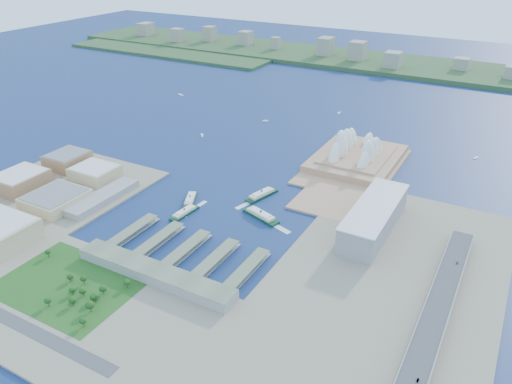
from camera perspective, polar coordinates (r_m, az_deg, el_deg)
The scene contains 25 objects.
ground at distance 669.04m, azimuth -5.09°, elevation -3.42°, with size 3000.00×3000.00×0.00m, color #0E1A41.
west_land at distance 765.46m, azimuth -25.45°, elevation -1.86°, with size 220.00×390.00×3.00m, color gray.
south_land at distance 541.41m, azimuth -17.82°, elevation -13.20°, with size 720.00×180.00×3.00m, color gray.
east_land at distance 549.20m, azimuth 13.58°, elevation -11.85°, with size 240.00×500.00×3.00m, color gray.
peninsula at distance 836.39m, azimuth 11.11°, elevation 2.91°, with size 135.00×220.00×3.00m, color tan.
far_shore at distance 1525.08m, azimuth 16.34°, elevation 13.74°, with size 2200.00×260.00×12.00m, color #2D4926.
opera_house at distance 842.82m, azimuth 11.58°, elevation 5.32°, with size 134.00×180.00×58.00m, color white, non-canonical shape.
toaster_building at distance 652.10m, azimuth 13.32°, elevation -2.92°, with size 45.00×155.00×35.00m, color gray.
expressway at distance 530.26m, azimuth 19.70°, elevation -13.50°, with size 26.00×340.00×11.85m, color gray, non-canonical shape.
west_buildings at distance 776.34m, azimuth -23.68°, elevation 0.19°, with size 200.00×280.00×27.00m, color #946B4A, non-canonical shape.
ferry_wharves at distance 608.67m, azimuth -7.94°, elevation -6.54°, with size 184.00×90.00×9.30m, color #59654C, non-canonical shape.
terminal_building at distance 568.40m, azimuth -11.49°, elevation -9.11°, with size 200.00×28.00×12.00m, color gray.
park at distance 583.64m, azimuth -20.74°, elevation -9.23°, with size 150.00×110.00×16.00m, color #194714, non-canonical shape.
far_skyline at distance 1498.92m, azimuth 16.31°, elevation 14.83°, with size 1900.00×140.00×55.00m, color gray, non-canonical shape.
ferry_a at distance 720.71m, azimuth -7.53°, elevation -0.71°, with size 12.63×49.63×9.38m, color #0D3520, non-canonical shape.
ferry_b at distance 726.71m, azimuth 0.67°, elevation -0.15°, with size 14.22×55.88×10.57m, color #0D3520, non-canonical shape.
ferry_c at distance 688.38m, azimuth -8.19°, elevation -2.20°, with size 12.57×49.39×9.34m, color #0D3520, non-canonical shape.
ferry_d at distance 673.73m, azimuth 0.56°, elevation -2.52°, with size 14.88×58.46×11.05m, color #0D3520, non-canonical shape.
boat_a at distance 957.35m, azimuth -6.19°, elevation 6.50°, with size 3.85×15.38×2.97m, color white, non-canonical shape.
boat_b at distance 1027.75m, azimuth 1.08°, elevation 8.15°, with size 3.80×10.85×2.93m, color white, non-canonical shape.
boat_c at distance 932.45m, azimuth 23.84°, elevation 3.61°, with size 3.26×11.19×2.52m, color white, non-canonical shape.
boat_d at distance 1216.21m, azimuth -8.61°, elevation 10.95°, with size 3.79×17.33×2.92m, color white, non-canonical shape.
boat_e at distance 1089.91m, azimuth 9.47°, elevation 8.93°, with size 3.84×12.06×2.96m, color white, non-canonical shape.
car_b at distance 459.15m, azimuth 18.01°, elevation -19.76°, with size 1.53×4.39×1.45m, color slate.
car_c at distance 605.19m, azimuth 22.00°, elevation -7.53°, with size 1.94×4.78×1.39m, color slate.
Camera 1 is at (329.22, -470.38, 343.46)m, focal length 35.00 mm.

